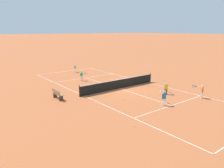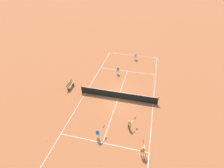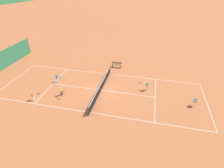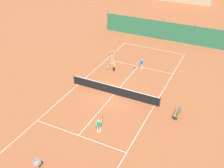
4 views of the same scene
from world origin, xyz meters
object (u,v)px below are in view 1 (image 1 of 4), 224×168
Objects in this scene: courtside_bench at (57,94)px; tennis_ball_mid_court at (111,80)px; tennis_ball_by_net_right at (124,99)px; tennis_net at (119,84)px; player_near_baseline at (164,97)px; ball_hopper at (75,68)px; player_far_service at (166,87)px; tennis_ball_alley_left at (125,75)px; tennis_ball_far_corner at (54,82)px; player_near_service at (202,91)px; player_far_baseline at (82,75)px; tennis_ball_near_corner at (134,126)px.

tennis_ball_mid_court is at bearing -160.16° from courtside_bench.
tennis_net is at bearing -123.96° from tennis_ball_by_net_right.
player_near_baseline reaches higher than tennis_ball_by_net_right.
tennis_net is at bearing 64.46° from tennis_ball_mid_court.
player_far_service is at bearing 95.45° from ball_hopper.
tennis_ball_alley_left is 0.07× the size of ball_hopper.
tennis_ball_far_corner is at bearing -27.07° from tennis_ball_mid_court.
tennis_ball_alley_left is (-3.23, -1.14, 0.00)m from tennis_ball_mid_court.
tennis_ball_far_corner is (7.69, -13.20, -0.64)m from player_near_service.
tennis_ball_alley_left and tennis_ball_by_net_right have the same top height.
player_far_baseline is 8.37m from tennis_ball_by_net_right.
player_near_service reaches higher than tennis_net.
player_far_service reaches higher than tennis_ball_far_corner.
player_near_baseline reaches higher than tennis_ball_alley_left.
player_far_baseline is 18.61× the size of tennis_ball_mid_court.
player_near_service is 10.42m from tennis_ball_mid_court.
player_near_baseline is at bearing 106.26° from tennis_ball_far_corner.
tennis_ball_near_corner is 1.00× the size of tennis_ball_alley_left.
ball_hopper is (4.23, -5.79, 0.62)m from tennis_ball_alley_left.
player_near_service reaches higher than player_far_service.
tennis_ball_mid_court is 7.04m from ball_hopper.
player_far_service is 17.11× the size of tennis_ball_near_corner.
tennis_ball_far_corner is 0.04× the size of courtside_bench.
player_near_service is at bearing 100.38° from tennis_ball_mid_court.
tennis_net is 7.69m from tennis_ball_far_corner.
ball_hopper reaches higher than tennis_ball_mid_court.
ball_hopper reaches higher than tennis_ball_alley_left.
player_far_baseline reaches higher than tennis_ball_near_corner.
player_far_baseline is at bearing -106.49° from tennis_ball_near_corner.
player_near_baseline is 3.17m from player_far_service.
courtside_bench is at bearing 42.56° from player_far_baseline.
tennis_ball_near_corner and tennis_ball_by_net_right have the same top height.
tennis_ball_mid_court is at bearing -79.62° from player_near_service.
ball_hopper reaches higher than tennis_ball_near_corner.
player_near_baseline reaches higher than tennis_ball_mid_court.
tennis_ball_mid_court is at bearing -119.64° from tennis_ball_by_net_right.
tennis_net is at bearing -63.70° from player_far_service.
courtside_bench reaches higher than tennis_ball_alley_left.
player_near_service reaches higher than tennis_ball_far_corner.
tennis_net is 139.09× the size of tennis_ball_alley_left.
tennis_net is at bearing -62.40° from player_near_service.
player_near_baseline is (-0.70, 11.26, -0.01)m from player_far_baseline.
tennis_ball_near_corner is 1.00× the size of tennis_ball_far_corner.
player_near_baseline is (4.07, -0.77, 0.04)m from player_near_service.
ball_hopper is at bearing -81.80° from tennis_ball_mid_court.
player_far_service is (-2.05, 4.15, 0.16)m from tennis_net.
courtside_bench is at bearing -29.40° from player_far_service.
courtside_bench reaches higher than tennis_ball_near_corner.
tennis_ball_by_net_right is at bearing 102.63° from tennis_ball_far_corner.
tennis_ball_by_net_right is (-2.94, -4.34, 0.00)m from tennis_ball_near_corner.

